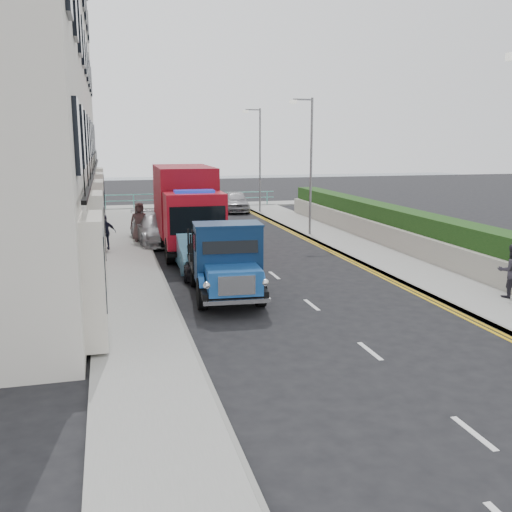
# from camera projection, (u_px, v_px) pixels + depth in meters

# --- Properties ---
(ground) EXTENTS (120.00, 120.00, 0.00)m
(ground) POSITION_uv_depth(u_px,v_px,m) (337.00, 325.00, 15.42)
(ground) COLOR black
(ground) RESTS_ON ground
(pavement_west) EXTENTS (2.40, 38.00, 0.12)m
(pavement_west) POSITION_uv_depth(u_px,v_px,m) (128.00, 265.00, 22.65)
(pavement_west) COLOR gray
(pavement_west) RESTS_ON ground
(pavement_east) EXTENTS (2.60, 38.00, 0.12)m
(pavement_east) POSITION_uv_depth(u_px,v_px,m) (370.00, 252.00, 25.26)
(pavement_east) COLOR gray
(pavement_east) RESTS_ON ground
(promenade) EXTENTS (30.00, 2.50, 0.12)m
(promenade) POSITION_uv_depth(u_px,v_px,m) (188.00, 206.00, 42.90)
(promenade) COLOR gray
(promenade) RESTS_ON ground
(sea_plane) EXTENTS (120.00, 120.00, 0.00)m
(sea_plane) POSITION_uv_depth(u_px,v_px,m) (154.00, 180.00, 72.30)
(sea_plane) COLOR slate
(sea_plane) RESTS_ON ground
(terrace_west) EXTENTS (6.31, 30.20, 14.25)m
(terrace_west) POSITION_uv_depth(u_px,v_px,m) (13.00, 86.00, 23.96)
(terrace_west) COLOR beige
(terrace_west) RESTS_ON ground
(garden_east) EXTENTS (1.45, 28.00, 1.75)m
(garden_east) POSITION_uv_depth(u_px,v_px,m) (409.00, 231.00, 25.57)
(garden_east) COLOR #B2AD9E
(garden_east) RESTS_ON ground
(seafront_railing) EXTENTS (13.00, 0.08, 1.11)m
(seafront_railing) POSITION_uv_depth(u_px,v_px,m) (189.00, 200.00, 42.04)
(seafront_railing) COLOR #59B2A5
(seafront_railing) RESTS_ON ground
(lamp_mid) EXTENTS (1.23, 0.18, 7.00)m
(lamp_mid) POSITION_uv_depth(u_px,v_px,m) (309.00, 159.00, 28.94)
(lamp_mid) COLOR slate
(lamp_mid) RESTS_ON ground
(lamp_far) EXTENTS (1.23, 0.18, 7.00)m
(lamp_far) POSITION_uv_depth(u_px,v_px,m) (258.00, 154.00, 38.41)
(lamp_far) COLOR slate
(lamp_far) RESTS_ON ground
(bedford_lorry) EXTENTS (2.37, 5.24, 2.42)m
(bedford_lorry) POSITION_uv_depth(u_px,v_px,m) (227.00, 265.00, 17.63)
(bedford_lorry) COLOR black
(bedford_lorry) RESTS_ON ground
(red_lorry) EXTENTS (2.57, 7.22, 3.75)m
(red_lorry) POSITION_uv_depth(u_px,v_px,m) (186.00, 206.00, 25.60)
(red_lorry) COLOR black
(red_lorry) RESTS_ON ground
(parked_car_front) EXTENTS (1.68, 3.70, 1.23)m
(parked_car_front) POSITION_uv_depth(u_px,v_px,m) (201.00, 258.00, 21.16)
(parked_car_front) COLOR black
(parked_car_front) RESTS_ON ground
(parked_car_mid) EXTENTS (1.53, 4.36, 1.44)m
(parked_car_mid) POSITION_uv_depth(u_px,v_px,m) (196.00, 250.00, 22.26)
(parked_car_mid) COLOR #5391B3
(parked_car_mid) RESTS_ON ground
(parked_car_rear) EXTENTS (2.54, 5.16, 1.44)m
(parked_car_rear) POSITION_uv_depth(u_px,v_px,m) (156.00, 228.00, 27.71)
(parked_car_rear) COLOR #B0B0B5
(parked_car_rear) RESTS_ON ground
(seafront_car_left) EXTENTS (3.60, 5.64, 1.45)m
(seafront_car_left) POSITION_uv_depth(u_px,v_px,m) (188.00, 206.00, 37.14)
(seafront_car_left) COLOR black
(seafront_car_left) RESTS_ON ground
(seafront_car_right) EXTENTS (2.21, 4.38, 1.43)m
(seafront_car_right) POSITION_uv_depth(u_px,v_px,m) (236.00, 201.00, 39.94)
(seafront_car_right) COLOR #9B9A9E
(seafront_car_right) RESTS_ON ground
(pedestrian_east_far) EXTENTS (0.96, 0.84, 1.68)m
(pedestrian_east_far) POSITION_uv_depth(u_px,v_px,m) (511.00, 271.00, 17.58)
(pedestrian_east_far) COLOR #2C2831
(pedestrian_east_far) RESTS_ON pavement_east
(pedestrian_west_near) EXTENTS (0.93, 0.42, 1.55)m
(pedestrian_west_near) POSITION_uv_depth(u_px,v_px,m) (105.00, 232.00, 25.34)
(pedestrian_west_near) COLOR #1A1D30
(pedestrian_west_near) RESTS_ON pavement_west
(pedestrian_west_far) EXTENTS (0.93, 0.61, 1.88)m
(pedestrian_west_far) POSITION_uv_depth(u_px,v_px,m) (139.00, 222.00, 27.46)
(pedestrian_west_far) COLOR #473333
(pedestrian_west_far) RESTS_ON pavement_west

